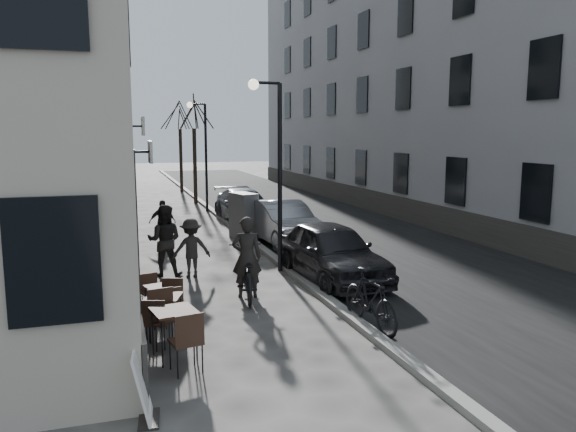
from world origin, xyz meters
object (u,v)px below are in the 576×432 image
tree_near (194,113)px  utility_cabinet (244,216)px  bistro_set_b (164,311)px  pedestrian_far (162,222)px  streetlamp_far (202,144)px  moped (370,300)px  car_mid (283,223)px  bistro_set_c (161,299)px  sign_board (144,394)px  bistro_set_a (174,329)px  bicycle (247,273)px  pedestrian_near (165,240)px  streetlamp_near (274,154)px  pedestrian_mid (191,248)px  tree_far (180,116)px  car_near (331,251)px  car_far (244,206)px

tree_near → utility_cabinet: (0.20, -10.23, -3.85)m
bistro_set_b → pedestrian_far: (0.75, 8.72, 0.29)m
streetlamp_far → moped: size_ratio=2.69×
bistro_set_b → car_mid: (4.64, 7.62, 0.25)m
moped → bistro_set_b: bearing=162.4°
bistro_set_c → sign_board: 4.13m
bistro_set_c → utility_cabinet: size_ratio=0.86×
bistro_set_a → bistro_set_c: size_ratio=1.24×
tree_near → bicycle: 17.63m
sign_board → utility_cabinet: size_ratio=0.58×
sign_board → pedestrian_far: size_ratio=0.63×
utility_cabinet → pedestrian_far: bearing=164.2°
bistro_set_b → pedestrian_near: size_ratio=0.83×
streetlamp_near → bistro_set_a: (-3.22, -5.16, -2.65)m
streetlamp_near → pedestrian_mid: size_ratio=3.30×
bistro_set_c → pedestrian_mid: bearing=54.6°
bistro_set_c → bicycle: bearing=8.4°
streetlamp_near → tree_far: size_ratio=0.89×
car_mid → moped: size_ratio=2.30×
sign_board → car_near: 7.74m
car_mid → tree_near: bearing=91.5°
bistro_set_c → pedestrian_far: 7.78m
bicycle → moped: size_ratio=1.15×
bicycle → pedestrian_far: bearing=-69.2°
bistro_set_c → car_far: bearing=52.3°
pedestrian_near → pedestrian_mid: 0.76m
moped → car_mid: bearing=78.9°
pedestrian_far → car_near: pedestrian_far is taller
streetlamp_far → car_mid: streetlamp_far is taller
car_near → car_far: size_ratio=0.94×
bistro_set_b → sign_board: 3.16m
bistro_set_a → pedestrian_mid: size_ratio=1.13×
car_mid → car_far: bearing=87.1°
sign_board → car_mid: 11.92m
pedestrian_near → bicycle: bearing=138.0°
bistro_set_a → car_far: (4.39, 13.70, 0.15)m
tree_far → bistro_set_b: 25.60m
bistro_set_c → pedestrian_near: size_ratio=0.75×
bicycle → pedestrian_near: pedestrian_near is taller
streetlamp_far → car_far: bearing=-71.3°
bicycle → pedestrian_far: 6.91m
streetlamp_far → streetlamp_near: bearing=-90.0°
bistro_set_a → bistro_set_b: (-0.07, 1.13, -0.05)m
bistro_set_c → car_mid: bearing=38.4°
streetlamp_far → tree_far: size_ratio=0.89×
bicycle → bistro_set_b: bearing=53.5°
pedestrian_mid → pedestrian_far: bearing=-87.8°
car_mid → car_far: (-0.18, 4.96, -0.05)m
pedestrian_far → moped: 10.01m
bistro_set_b → streetlamp_far: bearing=97.3°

